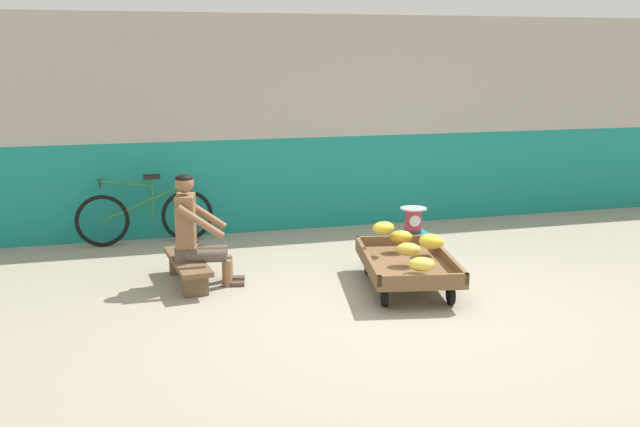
{
  "coord_description": "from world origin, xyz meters",
  "views": [
    {
      "loc": [
        -2.33,
        -5.87,
        2.31
      ],
      "look_at": [
        -0.49,
        0.86,
        0.75
      ],
      "focal_mm": 40.5,
      "sensor_mm": 36.0,
      "label": 1
    }
  ],
  "objects_px": {
    "plastic_crate": "(412,246)",
    "banana_cart": "(407,265)",
    "bicycle_near_left": "(145,216)",
    "low_bench": "(188,265)",
    "weighing_scale": "(413,220)",
    "vendor_seated": "(195,230)",
    "shopping_bag": "(414,259)"
  },
  "relations": [
    {
      "from": "banana_cart",
      "to": "vendor_seated",
      "type": "distance_m",
      "value": 2.15
    },
    {
      "from": "low_bench",
      "to": "banana_cart",
      "type": "bearing_deg",
      "value": -18.3
    },
    {
      "from": "plastic_crate",
      "to": "shopping_bag",
      "type": "xyz_separation_m",
      "value": [
        -0.15,
        -0.42,
        -0.03
      ]
    },
    {
      "from": "vendor_seated",
      "to": "plastic_crate",
      "type": "bearing_deg",
      "value": 7.01
    },
    {
      "from": "bicycle_near_left",
      "to": "shopping_bag",
      "type": "height_order",
      "value": "bicycle_near_left"
    },
    {
      "from": "plastic_crate",
      "to": "weighing_scale",
      "type": "relative_size",
      "value": 1.2
    },
    {
      "from": "shopping_bag",
      "to": "plastic_crate",
      "type": "bearing_deg",
      "value": 70.59
    },
    {
      "from": "plastic_crate",
      "to": "shopping_bag",
      "type": "bearing_deg",
      "value": -109.41
    },
    {
      "from": "banana_cart",
      "to": "low_bench",
      "type": "bearing_deg",
      "value": 161.7
    },
    {
      "from": "vendor_seated",
      "to": "shopping_bag",
      "type": "xyz_separation_m",
      "value": [
        2.34,
        -0.11,
        -0.45
      ]
    },
    {
      "from": "banana_cart",
      "to": "bicycle_near_left",
      "type": "relative_size",
      "value": 0.94
    },
    {
      "from": "plastic_crate",
      "to": "weighing_scale",
      "type": "distance_m",
      "value": 0.3
    },
    {
      "from": "banana_cart",
      "to": "weighing_scale",
      "type": "relative_size",
      "value": 5.22
    },
    {
      "from": "low_bench",
      "to": "vendor_seated",
      "type": "bearing_deg",
      "value": -10.6
    },
    {
      "from": "low_bench",
      "to": "weighing_scale",
      "type": "distance_m",
      "value": 2.6
    },
    {
      "from": "weighing_scale",
      "to": "shopping_bag",
      "type": "bearing_deg",
      "value": -109.46
    },
    {
      "from": "vendor_seated",
      "to": "plastic_crate",
      "type": "xyz_separation_m",
      "value": [
        2.48,
        0.31,
        -0.42
      ]
    },
    {
      "from": "low_bench",
      "to": "shopping_bag",
      "type": "relative_size",
      "value": 4.69
    },
    {
      "from": "banana_cart",
      "to": "shopping_bag",
      "type": "distance_m",
      "value": 0.66
    },
    {
      "from": "banana_cart",
      "to": "shopping_bag",
      "type": "height_order",
      "value": "banana_cart"
    },
    {
      "from": "vendor_seated",
      "to": "bicycle_near_left",
      "type": "height_order",
      "value": "vendor_seated"
    },
    {
      "from": "banana_cart",
      "to": "vendor_seated",
      "type": "relative_size",
      "value": 1.37
    },
    {
      "from": "plastic_crate",
      "to": "bicycle_near_left",
      "type": "xyz_separation_m",
      "value": [
        -2.92,
        1.48,
        0.2
      ]
    },
    {
      "from": "banana_cart",
      "to": "plastic_crate",
      "type": "relative_size",
      "value": 4.35
    },
    {
      "from": "bicycle_near_left",
      "to": "shopping_bag",
      "type": "relative_size",
      "value": 6.92
    },
    {
      "from": "low_bench",
      "to": "weighing_scale",
      "type": "xyz_separation_m",
      "value": [
        2.57,
        0.29,
        0.25
      ]
    },
    {
      "from": "plastic_crate",
      "to": "low_bench",
      "type": "bearing_deg",
      "value": -173.58
    },
    {
      "from": "low_bench",
      "to": "weighing_scale",
      "type": "height_order",
      "value": "weighing_scale"
    },
    {
      "from": "bicycle_near_left",
      "to": "plastic_crate",
      "type": "bearing_deg",
      "value": -26.85
    },
    {
      "from": "low_bench",
      "to": "bicycle_near_left",
      "type": "relative_size",
      "value": 0.68
    },
    {
      "from": "plastic_crate",
      "to": "banana_cart",
      "type": "bearing_deg",
      "value": -115.38
    },
    {
      "from": "low_bench",
      "to": "plastic_crate",
      "type": "height_order",
      "value": "plastic_crate"
    }
  ]
}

